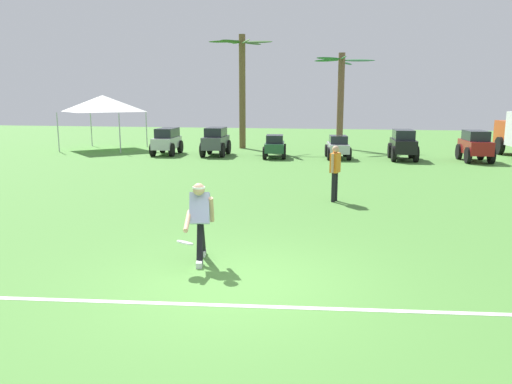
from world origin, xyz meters
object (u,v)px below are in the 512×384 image
Objects in this scene: parked_car_slot_b at (216,141)px; parked_car_slot_f at (475,145)px; frisbee_thrower at (200,218)px; parked_car_slot_d at (338,147)px; parked_car_slot_a at (167,140)px; palm_tree_far_left at (242,83)px; frisbee_in_flight at (185,243)px; event_tent at (103,104)px; palm_tree_left_of_centre at (341,94)px; parked_car_slot_c at (275,146)px; teammate_near_sideline at (335,168)px; parked_car_slot_e at (403,144)px.

parked_car_slot_b is 12.21m from parked_car_slot_f.
parked_car_slot_d is at bearing 82.85° from frisbee_thrower.
palm_tree_far_left reaches higher than parked_car_slot_a.
frisbee_thrower is 0.62m from frisbee_in_flight.
parked_car_slot_b and parked_car_slot_f have the same top height.
event_tent is (-19.15, 2.01, 1.80)m from parked_car_slot_f.
parked_car_slot_b is at bearing -14.96° from event_tent.
palm_tree_left_of_centre is at bearing 10.32° from palm_tree_far_left.
parked_car_slot_c is (-1.01, 15.80, -0.24)m from frisbee_thrower.
frisbee_thrower is 0.39× the size of event_tent.
teammate_near_sideline is 12.08m from parked_car_slot_b.
parked_car_slot_c is 3.02m from parked_car_slot_d.
parked_car_slot_e and parked_car_slot_f have the same top height.
parked_car_slot_e is (6.02, 0.19, 0.18)m from parked_car_slot_c.
parked_car_slot_c is (3.04, -0.31, -0.18)m from parked_car_slot_b.
parked_car_slot_e is at bearing -0.55° from parked_car_slot_a.
parked_car_slot_f is (9.18, 0.15, 0.18)m from parked_car_slot_c.
teammate_near_sideline reaches higher than frisbee_thrower.
parked_car_slot_f is at bearing -0.75° from parked_car_slot_e.
teammate_near_sideline is at bearing -120.49° from parked_car_slot_f.
parked_car_slot_d is at bearing -0.80° from parked_car_slot_a.
parked_car_slot_c is at bearing 93.67° from frisbee_thrower.
parked_car_slot_a is 1.03× the size of parked_car_slot_f.
teammate_near_sideline reaches higher than parked_car_slot_f.
parked_car_slot_b and parked_car_slot_e have the same top height.
parked_car_slot_b is at bearing -140.95° from palm_tree_left_of_centre.
parked_car_slot_b is at bearing 103.34° from frisbee_in_flight.
teammate_near_sideline is 11.84m from parked_car_slot_f.
event_tent reaches higher than parked_car_slot_a.
parked_car_slot_c is 0.96× the size of parked_car_slot_e.
parked_car_slot_d is at bearing -179.85° from parked_car_slot_e.
teammate_near_sideline is 18.02m from event_tent.
event_tent is at bearing 156.93° from parked_car_slot_a.
event_tent is (-15.99, 1.97, 1.80)m from parked_car_slot_e.
parked_car_slot_d is 0.62× the size of event_tent.
parked_car_slot_a is 5.62m from parked_car_slot_c.
frisbee_in_flight is at bearing -86.80° from parked_car_slot_c.
parked_car_slot_b is at bearing 120.90° from teammate_near_sideline.
parked_car_slot_b reaches higher than parked_car_slot_a.
parked_car_slot_f reaches higher than frisbee_in_flight.
parked_car_slot_d is at bearing -8.67° from event_tent.
teammate_near_sideline is 0.42× the size of event_tent.
teammate_near_sideline is at bearing -105.54° from parked_car_slot_e.
frisbee_thrower is at bearing -80.03° from palm_tree_far_left.
parked_car_slot_b is at bearing 104.10° from frisbee_thrower.
palm_tree_far_left is at bearing 51.43° from parked_car_slot_a.
palm_tree_left_of_centre is at bearing 84.64° from frisbee_thrower.
frisbee_thrower is 16.76m from parked_car_slot_e.
parked_car_slot_a is at bearing 179.45° from parked_car_slot_e.
parked_car_slot_a reaches higher than frisbee_in_flight.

